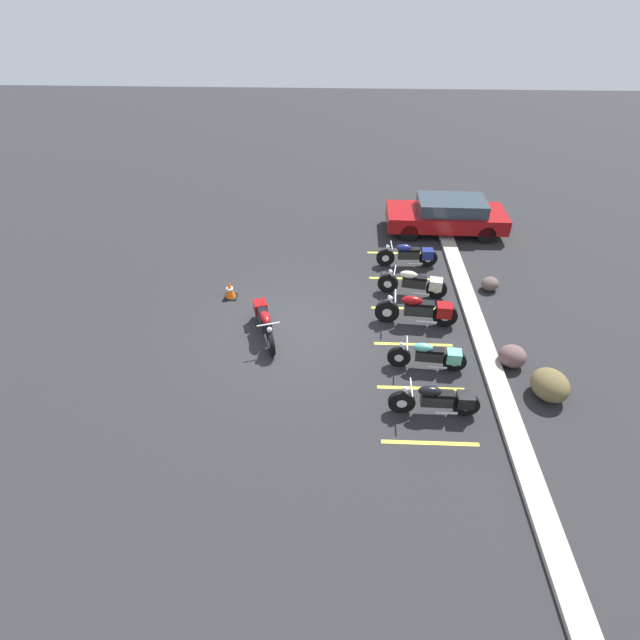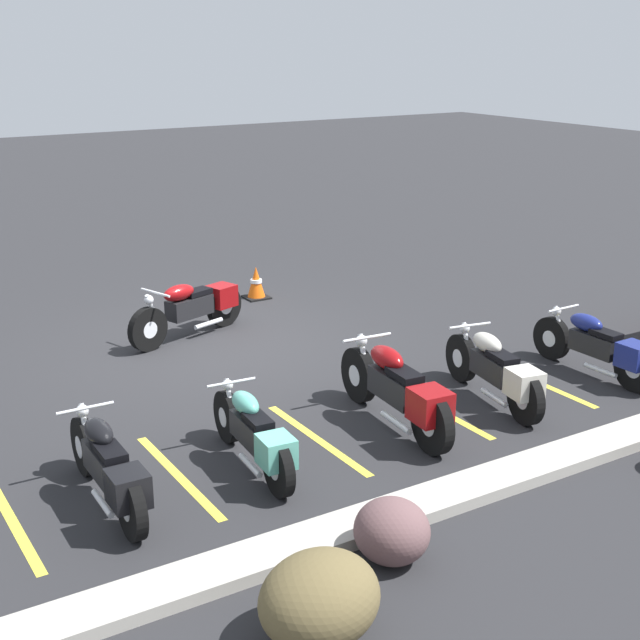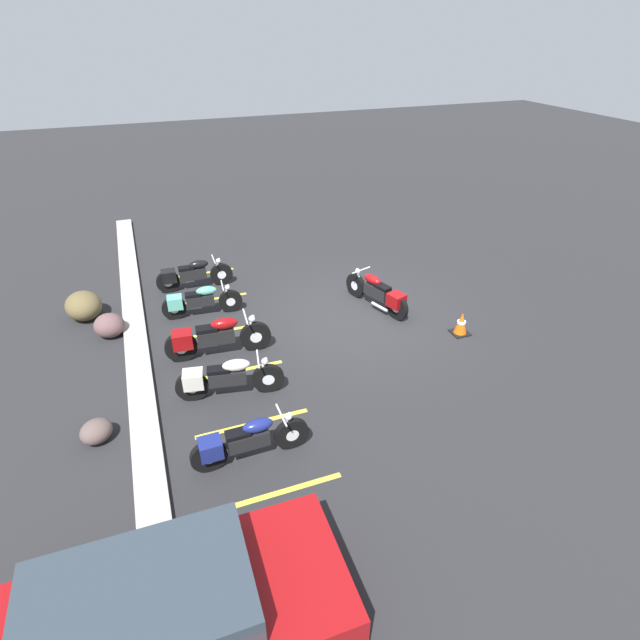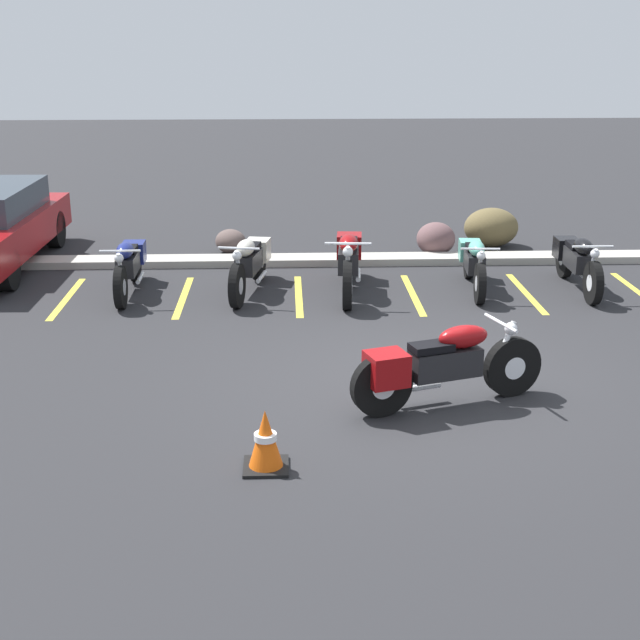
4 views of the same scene
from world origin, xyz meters
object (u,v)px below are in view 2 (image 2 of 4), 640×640
Objects in this scene: motorcycle_maroon_featured at (193,307)px; traffic_cone at (256,284)px; parked_bike_1 at (497,370)px; landscape_rock_1 at (392,531)px; landscape_rock_0 at (320,599)px; parked_bike_0 at (599,346)px; parked_bike_4 at (108,467)px; parked_bike_3 at (255,434)px; parked_bike_2 at (399,390)px.

traffic_cone is at bearing -161.73° from motorcycle_maroon_featured.
landscape_rock_1 is (3.09, 2.09, -0.16)m from parked_bike_1.
landscape_rock_0 is 1.22m from landscape_rock_1.
parked_bike_1 is at bearing 88.72° from parked_bike_0.
motorcycle_maroon_featured reaches higher than parked_bike_1.
landscape_rock_1 is (-1.08, -0.57, -0.06)m from landscape_rock_0.
motorcycle_maroon_featured is at bearing 40.61° from parked_bike_0.
parked_bike_0 is 0.98× the size of parked_bike_4.
parked_bike_3 is at bearing -83.94° from landscape_rock_1.
parked_bike_4 reaches higher than traffic_cone.
parked_bike_4 is at bearing 99.90° from parked_bike_1.
parked_bike_4 is 3.00× the size of landscape_rock_1.
traffic_cone is (-1.12, -5.57, -0.22)m from parked_bike_2.
landscape_rock_0 is (-0.68, 2.69, -0.08)m from parked_bike_4.
parked_bike_2 is at bearing 88.20° from parked_bike_0.
parked_bike_0 is (-3.84, 4.34, -0.03)m from motorcycle_maroon_featured.
motorcycle_maroon_featured is 2.17m from traffic_cone.
parked_bike_0 is at bearing 110.47° from traffic_cone.
parked_bike_3 is (1.86, 0.04, -0.07)m from parked_bike_2.
parked_bike_2 reaches higher than parked_bike_1.
motorcycle_maroon_featured reaches higher than parked_bike_3.
parked_bike_3 is at bearing -90.16° from parked_bike_4.
parked_bike_2 is 1.86m from parked_bike_3.
parked_bike_1 is (-2.07, 4.33, -0.01)m from motorcycle_maroon_featured.
traffic_cone is (-1.74, -1.29, -0.19)m from motorcycle_maroon_featured.
parked_bike_1 is 1.01× the size of parked_bike_4.
motorcycle_maroon_featured is 4.80m from parked_bike_1.
parked_bike_2 is at bearing 98.73° from parked_bike_1.
motorcycle_maroon_featured is 4.51m from parked_bike_3.
landscape_rock_1 is 1.24× the size of traffic_cone.
landscape_rock_1 is (4.86, 2.08, -0.14)m from parked_bike_0.
parked_bike_0 reaches higher than traffic_cone.
motorcycle_maroon_featured reaches higher than landscape_rock_0.
landscape_rock_0 is 1.76× the size of traffic_cone.
parked_bike_2 reaches higher than parked_bike_3.
parked_bike_4 is (2.77, 4.29, -0.02)m from motorcycle_maroon_featured.
parked_bike_3 is at bearing -107.86° from landscape_rock_0.
parked_bike_0 is 1.77m from parked_bike_1.
motorcycle_maroon_featured is at bearing 13.10° from parked_bike_2.
parked_bike_1 is 3.31m from parked_bike_3.
parked_bike_1 is 5.62m from traffic_cone.
traffic_cone is (-3.83, -8.27, -0.09)m from landscape_rock_0.
parked_bike_0 is 6.50m from landscape_rock_0.
parked_bike_3 is 1.53m from parked_bike_4.
parked_bike_2 is 5.69m from traffic_cone.
parked_bike_3 reaches higher than traffic_cone.
parked_bike_0 is 6.61m from parked_bike_4.
parked_bike_3 reaches higher than landscape_rock_0.
parked_bike_1 is 2.14× the size of landscape_rock_0.
parked_bike_1 is 1.45m from parked_bike_2.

